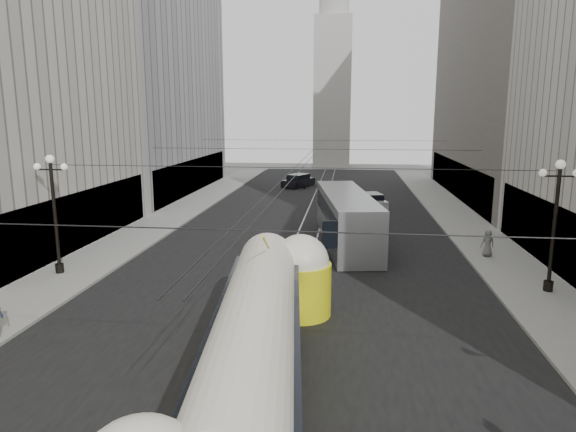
# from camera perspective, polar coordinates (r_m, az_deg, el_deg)

# --- Properties ---
(road) EXTENTS (20.00, 85.00, 0.02)m
(road) POSITION_cam_1_polar(r_m,az_deg,el_deg) (40.58, 2.57, -1.01)
(road) COLOR black
(road) RESTS_ON ground
(sidewalk_left) EXTENTS (4.00, 72.00, 0.15)m
(sidewalk_left) POSITION_cam_1_polar(r_m,az_deg,el_deg) (46.33, -12.07, 0.38)
(sidewalk_left) COLOR gray
(sidewalk_left) RESTS_ON ground
(sidewalk_right) EXTENTS (4.00, 72.00, 0.15)m
(sidewalk_right) POSITION_cam_1_polar(r_m,az_deg,el_deg) (44.84, 18.39, -0.30)
(sidewalk_right) COLOR gray
(sidewalk_right) RESTS_ON ground
(rail_left) EXTENTS (0.12, 85.00, 0.04)m
(rail_left) POSITION_cam_1_polar(r_m,az_deg,el_deg) (40.64, 1.52, -0.98)
(rail_left) COLOR gray
(rail_left) RESTS_ON ground
(rail_right) EXTENTS (0.12, 85.00, 0.04)m
(rail_right) POSITION_cam_1_polar(r_m,az_deg,el_deg) (40.53, 3.63, -1.03)
(rail_right) COLOR gray
(rail_right) RESTS_ON ground
(building_left_far) EXTENTS (12.60, 28.60, 28.60)m
(building_left_far) POSITION_cam_1_polar(r_m,az_deg,el_deg) (59.88, -16.40, 16.25)
(building_left_far) COLOR #999999
(building_left_far) RESTS_ON ground
(building_right_far) EXTENTS (12.60, 32.60, 32.60)m
(building_right_far) POSITION_cam_1_polar(r_m,az_deg,el_deg) (58.20, 25.08, 17.82)
(building_right_far) COLOR #514C47
(building_right_far) RESTS_ON ground
(distant_tower) EXTENTS (6.00, 6.00, 31.36)m
(distant_tower) POSITION_cam_1_polar(r_m,az_deg,el_deg) (87.35, 5.02, 15.34)
(distant_tower) COLOR #B2AFA8
(distant_tower) RESTS_ON ground
(lamppost_left_mid) EXTENTS (1.86, 0.44, 6.37)m
(lamppost_left_mid) POSITION_cam_1_polar(r_m,az_deg,el_deg) (29.82, -24.54, 0.88)
(lamppost_left_mid) COLOR black
(lamppost_left_mid) RESTS_ON sidewalk_left
(lamppost_right_mid) EXTENTS (1.86, 0.44, 6.37)m
(lamppost_right_mid) POSITION_cam_1_polar(r_m,az_deg,el_deg) (27.33, 27.55, -0.24)
(lamppost_right_mid) COLOR black
(lamppost_right_mid) RESTS_ON sidewalk_right
(catenary) EXTENTS (25.00, 72.00, 0.23)m
(catenary) POSITION_cam_1_polar(r_m,az_deg,el_deg) (38.74, 2.72, 7.21)
(catenary) COLOR black
(catenary) RESTS_ON ground
(streetcar) EXTENTS (4.06, 16.43, 3.62)m
(streetcar) POSITION_cam_1_polar(r_m,az_deg,el_deg) (15.90, -3.59, -14.10)
(streetcar) COLOR yellow
(streetcar) RESTS_ON ground
(city_bus) EXTENTS (4.69, 13.67, 3.39)m
(city_bus) POSITION_cam_1_polar(r_m,az_deg,el_deg) (34.75, 6.48, -0.00)
(city_bus) COLOR #949799
(city_bus) RESTS_ON ground
(sedan_white_far) EXTENTS (2.79, 4.59, 1.35)m
(sedan_white_far) POSITION_cam_1_polar(r_m,az_deg,el_deg) (48.75, 9.33, 1.65)
(sedan_white_far) COLOR silver
(sedan_white_far) RESTS_ON ground
(sedan_dark_far) EXTENTS (3.87, 5.27, 1.54)m
(sedan_dark_far) POSITION_cam_1_polar(r_m,az_deg,el_deg) (62.13, 1.16, 3.90)
(sedan_dark_far) COLOR black
(sedan_dark_far) RESTS_ON ground
(pedestrian_sidewalk_right) EXTENTS (0.86, 0.60, 1.62)m
(pedestrian_sidewalk_right) POSITION_cam_1_polar(r_m,az_deg,el_deg) (33.21, 21.30, -2.82)
(pedestrian_sidewalk_right) COLOR slate
(pedestrian_sidewalk_right) RESTS_ON sidewalk_right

